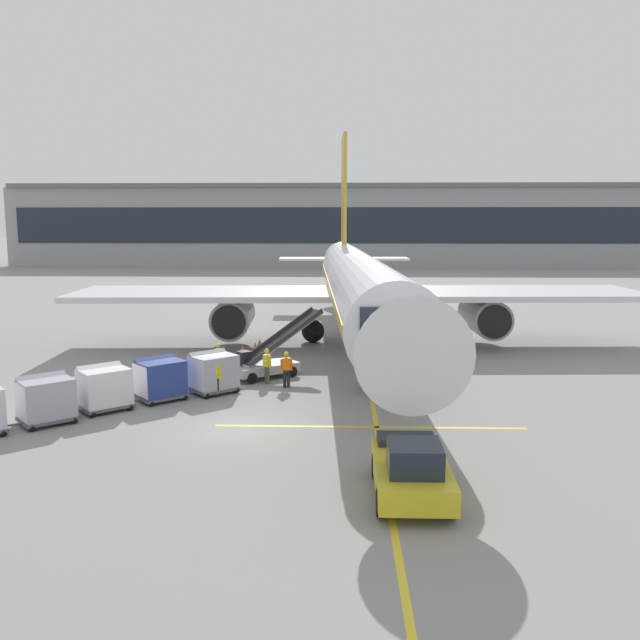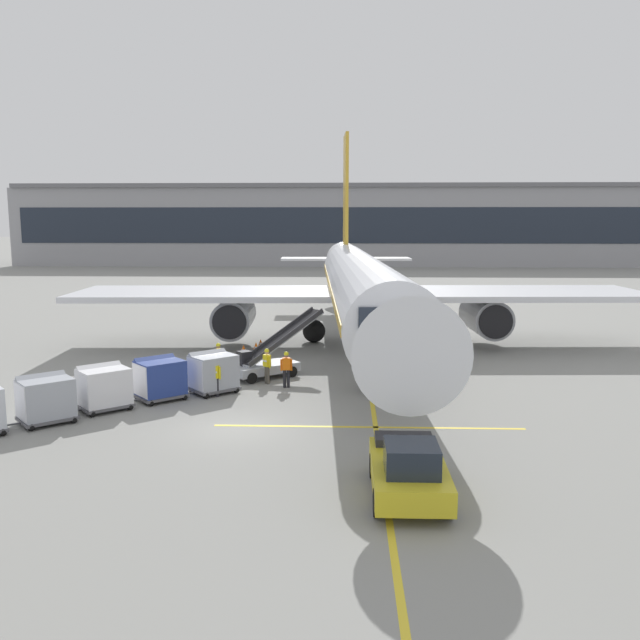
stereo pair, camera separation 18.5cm
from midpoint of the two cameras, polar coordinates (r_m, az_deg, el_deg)
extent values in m
plane|color=gray|center=(26.14, -7.29, -9.15)|extent=(600.00, 600.00, 0.00)
cylinder|color=silver|center=(41.45, 3.28, 2.94)|extent=(5.60, 36.09, 3.85)
cube|color=gold|center=(41.45, 3.28, 2.94)|extent=(5.57, 34.66, 0.46)
cone|color=silver|center=(21.83, 7.07, -2.13)|extent=(3.84, 4.03, 3.66)
cone|color=silver|center=(62.39, 1.87, 5.08)|extent=(3.57, 6.32, 3.28)
cube|color=silver|center=(42.76, -9.37, 2.24)|extent=(17.41, 8.01, 0.36)
cylinder|color=#93969E|center=(42.04, -7.57, 0.28)|extent=(2.61, 4.78, 2.39)
cylinder|color=black|center=(39.69, -7.96, -0.21)|extent=(2.03, 0.22, 2.03)
cube|color=silver|center=(44.06, 15.36, 2.23)|extent=(17.41, 8.01, 0.36)
cylinder|color=#93969E|center=(43.16, 13.76, 0.32)|extent=(2.61, 4.78, 2.39)
cylinder|color=black|center=(40.88, 14.60, -0.15)|extent=(2.03, 0.22, 2.03)
cube|color=gold|center=(60.78, 1.97, 10.53)|extent=(0.49, 4.32, 10.78)
cube|color=silver|center=(60.53, 1.96, 5.25)|extent=(11.74, 3.44, 0.20)
cube|color=#1E2633|center=(24.38, 6.22, 0.37)|extent=(2.78, 1.86, 0.85)
cylinder|color=#47474C|center=(31.21, 4.68, -3.62)|extent=(0.22, 0.22, 1.22)
sphere|color=black|center=(31.34, 4.67, -4.71)|extent=(1.49, 1.49, 1.49)
cylinder|color=#47474C|center=(43.44, -0.73, -0.16)|extent=(0.22, 0.22, 1.22)
sphere|color=black|center=(43.53, -0.72, -0.95)|extent=(1.49, 1.49, 1.49)
cylinder|color=#47474C|center=(43.84, 6.85, -0.14)|extent=(0.22, 0.22, 1.22)
sphere|color=black|center=(43.93, 6.84, -0.92)|extent=(1.49, 1.49, 1.49)
cube|color=#A3A8B2|center=(33.96, -4.96, -4.11)|extent=(3.65, 3.38, 0.44)
cube|color=black|center=(33.67, -6.65, -3.25)|extent=(0.82, 0.81, 0.70)
cylinder|color=#333338|center=(34.00, -5.66, -3.04)|extent=(0.08, 0.08, 0.80)
cube|color=#A3A8B2|center=(34.27, -3.41, -1.55)|extent=(4.21, 3.63, 2.55)
cube|color=black|center=(34.25, -3.41, -1.40)|extent=(4.01, 3.43, 2.40)
cube|color=#333338|center=(33.88, -3.00, -1.45)|extent=(3.65, 2.94, 2.58)
cube|color=#333338|center=(34.61, -3.82, -1.25)|extent=(3.65, 2.94, 2.58)
cylinder|color=black|center=(34.04, -2.60, -4.44)|extent=(0.56, 0.51, 0.56)
cylinder|color=black|center=(35.23, -3.95, -4.00)|extent=(0.56, 0.51, 0.56)
cylinder|color=black|center=(32.79, -6.05, -4.97)|extent=(0.56, 0.51, 0.56)
cylinder|color=black|center=(34.03, -7.32, -4.50)|extent=(0.56, 0.51, 0.56)
cube|color=#515156|center=(31.36, -9.21, -5.79)|extent=(2.56, 2.52, 0.12)
cylinder|color=#4C4C51|center=(30.73, -11.40, -6.17)|extent=(0.57, 0.52, 0.07)
cube|color=#9EA3AD|center=(31.18, -9.25, -4.35)|extent=(2.42, 2.38, 1.50)
cube|color=#9EA3AD|center=(31.41, -9.65, -3.28)|extent=(1.93, 1.84, 0.74)
cube|color=silver|center=(30.72, -10.81, -4.59)|extent=(0.97, 1.10, 1.38)
sphere|color=black|center=(31.58, -11.10, -5.86)|extent=(0.30, 0.30, 0.30)
sphere|color=black|center=(30.42, -9.87, -6.38)|extent=(0.30, 0.30, 0.30)
sphere|color=black|center=(32.34, -8.60, -5.45)|extent=(0.30, 0.30, 0.30)
sphere|color=black|center=(31.21, -7.30, -5.94)|extent=(0.30, 0.30, 0.30)
cube|color=#515156|center=(30.59, -13.60, -6.29)|extent=(2.56, 2.52, 0.12)
cylinder|color=#4C4C51|center=(30.05, -15.93, -6.67)|extent=(0.57, 0.52, 0.07)
cube|color=navy|center=(30.39, -13.66, -4.82)|extent=(2.42, 2.38, 1.50)
cube|color=navy|center=(30.64, -14.03, -3.72)|extent=(1.93, 1.84, 0.74)
cube|color=silver|center=(30.00, -15.32, -5.05)|extent=(0.97, 1.10, 1.38)
sphere|color=black|center=(30.88, -15.50, -6.34)|extent=(0.30, 0.30, 0.30)
sphere|color=black|center=(29.68, -14.41, -6.90)|extent=(0.30, 0.30, 0.30)
sphere|color=black|center=(31.53, -12.83, -5.93)|extent=(0.30, 0.30, 0.30)
sphere|color=black|center=(30.36, -11.67, -6.46)|extent=(0.30, 0.30, 0.30)
cube|color=#515156|center=(29.62, -18.04, -6.96)|extent=(2.56, 2.52, 0.12)
cylinder|color=#4C4C51|center=(29.19, -20.52, -7.34)|extent=(0.57, 0.52, 0.07)
cube|color=silver|center=(29.42, -18.11, -5.44)|extent=(2.42, 2.38, 1.50)
cube|color=silver|center=(29.68, -18.45, -4.30)|extent=(1.93, 1.84, 0.74)
cube|color=silver|center=(29.10, -19.89, -5.68)|extent=(0.97, 1.10, 1.38)
sphere|color=black|center=(29.99, -19.95, -6.99)|extent=(0.30, 0.30, 0.30)
sphere|color=black|center=(28.76, -19.03, -7.60)|extent=(0.30, 0.30, 0.30)
sphere|color=black|center=(30.53, -17.11, -6.58)|extent=(0.30, 0.30, 0.30)
sphere|color=black|center=(29.32, -16.08, -7.16)|extent=(0.30, 0.30, 0.30)
cube|color=#515156|center=(28.55, -22.43, -7.77)|extent=(2.56, 2.52, 0.12)
cylinder|color=#4C4C51|center=(28.22, -25.07, -8.15)|extent=(0.57, 0.52, 0.07)
cube|color=#9EA3AD|center=(28.35, -22.53, -6.20)|extent=(2.42, 2.38, 1.50)
cube|color=#9EA3AD|center=(28.61, -22.83, -5.00)|extent=(1.93, 1.84, 0.74)
cube|color=silver|center=(28.10, -24.42, -6.44)|extent=(0.97, 1.10, 1.38)
sphere|color=black|center=(29.00, -24.35, -7.77)|extent=(0.30, 0.30, 0.30)
sphere|color=black|center=(27.73, -23.60, -8.45)|extent=(0.30, 0.30, 0.30)
sphere|color=black|center=(29.42, -21.33, -7.36)|extent=(0.30, 0.30, 0.30)
sphere|color=black|center=(28.17, -20.45, -8.00)|extent=(0.30, 0.30, 0.30)
sphere|color=black|center=(27.57, -25.63, -8.68)|extent=(0.30, 0.30, 0.30)
cube|color=gold|center=(19.87, 7.52, -12.86)|extent=(2.10, 4.40, 0.70)
cube|color=#1E2633|center=(18.89, 7.80, -11.59)|extent=(1.47, 1.54, 0.80)
cube|color=#28282D|center=(21.26, 7.11, -10.06)|extent=(1.79, 0.97, 0.24)
cylinder|color=black|center=(21.35, 9.67, -12.23)|extent=(0.28, 0.76, 0.76)
cylinder|color=black|center=(21.18, 4.59, -12.30)|extent=(0.28, 0.76, 0.76)
cylinder|color=black|center=(18.85, 10.81, -15.15)|extent=(0.28, 0.76, 0.76)
cylinder|color=black|center=(18.66, 4.99, -15.28)|extent=(0.28, 0.76, 0.76)
cylinder|color=black|center=(31.93, -3.21, -5.03)|extent=(0.15, 0.15, 0.86)
cylinder|color=black|center=(31.94, -2.88, -5.03)|extent=(0.15, 0.15, 0.86)
cube|color=orange|center=(31.77, -3.06, -3.77)|extent=(0.41, 0.29, 0.58)
cube|color=white|center=(31.89, -3.07, -3.72)|extent=(0.34, 0.06, 0.08)
sphere|color=#9E7051|center=(31.69, -3.06, -3.04)|extent=(0.21, 0.21, 0.21)
sphere|color=yellow|center=(31.67, -3.06, -2.92)|extent=(0.23, 0.23, 0.23)
cylinder|color=orange|center=(31.77, -3.49, -3.86)|extent=(0.09, 0.09, 0.56)
cylinder|color=orange|center=(31.79, -2.62, -3.84)|extent=(0.09, 0.09, 0.56)
cylinder|color=#514C42|center=(32.65, -4.63, -4.74)|extent=(0.15, 0.15, 0.86)
cylinder|color=#514C42|center=(32.79, -4.80, -4.69)|extent=(0.15, 0.15, 0.86)
cube|color=yellow|center=(32.56, -4.73, -3.48)|extent=(0.43, 0.45, 0.58)
cube|color=white|center=(32.50, -4.91, -3.51)|extent=(0.23, 0.27, 0.08)
sphere|color=tan|center=(32.48, -4.74, -2.77)|extent=(0.21, 0.21, 0.21)
sphere|color=yellow|center=(32.47, -4.74, -2.65)|extent=(0.23, 0.23, 0.23)
cylinder|color=yellow|center=(32.38, -4.49, -3.64)|extent=(0.09, 0.09, 0.56)
cylinder|color=yellow|center=(32.77, -4.95, -3.49)|extent=(0.09, 0.09, 0.56)
cylinder|color=black|center=(30.63, -8.93, -5.71)|extent=(0.15, 0.15, 0.86)
cylinder|color=black|center=(30.72, -9.22, -5.68)|extent=(0.15, 0.15, 0.86)
cube|color=yellow|center=(30.50, -9.11, -4.38)|extent=(0.44, 0.36, 0.58)
cube|color=white|center=(30.40, -9.23, -4.43)|extent=(0.32, 0.13, 0.08)
sphere|color=tan|center=(30.42, -9.12, -3.63)|extent=(0.21, 0.21, 0.21)
sphere|color=yellow|center=(30.40, -9.13, -3.50)|extent=(0.23, 0.23, 0.23)
cylinder|color=yellow|center=(30.39, -8.72, -4.51)|extent=(0.09, 0.09, 0.56)
cylinder|color=yellow|center=(30.64, -9.49, -4.43)|extent=(0.09, 0.09, 0.56)
cylinder|color=black|center=(34.56, -8.75, -4.07)|extent=(0.15, 0.15, 0.86)
cylinder|color=black|center=(34.41, -8.90, -4.13)|extent=(0.15, 0.15, 0.86)
cube|color=yellow|center=(34.33, -8.85, -2.93)|extent=(0.35, 0.44, 0.58)
cube|color=white|center=(34.27, -8.67, -2.95)|extent=(0.12, 0.33, 0.08)
sphere|color=#9E7051|center=(34.26, -8.87, -2.26)|extent=(0.21, 0.21, 0.21)
sphere|color=yellow|center=(34.24, -8.87, -2.14)|extent=(0.23, 0.23, 0.23)
cylinder|color=yellow|center=(34.55, -8.66, -2.94)|extent=(0.09, 0.09, 0.56)
cylinder|color=yellow|center=(34.14, -9.05, -3.08)|extent=(0.09, 0.09, 0.56)
cube|color=black|center=(40.01, -5.67, -2.89)|extent=(0.64, 0.64, 0.05)
cone|color=orange|center=(39.94, -5.68, -2.38)|extent=(0.51, 0.51, 0.68)
cylinder|color=white|center=(39.93, -5.68, -2.33)|extent=(0.28, 0.28, 0.08)
cube|color=black|center=(39.25, -6.73, -3.13)|extent=(0.64, 0.64, 0.05)
cone|color=orange|center=(39.18, -6.74, -2.61)|extent=(0.51, 0.51, 0.67)
cylinder|color=white|center=(39.17, -6.74, -2.56)|extent=(0.28, 0.28, 0.08)
cube|color=black|center=(41.66, -5.29, -2.43)|extent=(0.53, 0.53, 0.05)
cone|color=orange|center=(41.60, -5.29, -2.02)|extent=(0.42, 0.42, 0.56)
cylinder|color=white|center=(41.60, -5.29, -1.98)|extent=(0.23, 0.23, 0.07)
cube|color=yellow|center=(42.01, 3.60, -2.34)|extent=(0.20, 110.00, 0.01)
cube|color=yellow|center=(26.11, 4.07, -9.11)|extent=(12.00, 0.20, 0.01)
cube|color=#939399|center=(124.40, 6.96, 7.91)|extent=(138.51, 18.55, 13.50)
cube|color=#1E2633|center=(115.11, 7.38, 8.03)|extent=(134.35, 0.10, 6.08)
cube|color=slate|center=(122.69, 7.10, 11.22)|extent=(137.12, 15.77, 0.70)
camera|label=1|loc=(0.09, -90.16, -0.02)|focal=37.43mm
camera|label=2|loc=(0.09, 89.84, 0.02)|focal=37.43mm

